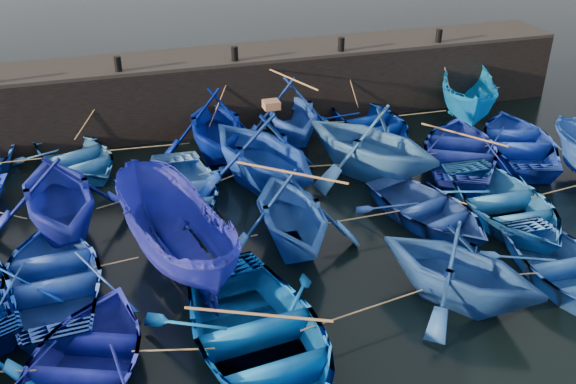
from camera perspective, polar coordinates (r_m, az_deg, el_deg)
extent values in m
plane|color=black|center=(15.98, 3.39, -7.52)|extent=(120.00, 120.00, 0.00)
cube|color=black|center=(24.40, -5.08, 9.09)|extent=(26.00, 2.50, 2.50)
cube|color=black|center=(23.99, -5.22, 12.04)|extent=(26.00, 2.50, 0.12)
cylinder|color=black|center=(22.60, -14.88, 10.95)|extent=(0.24, 0.24, 0.50)
cylinder|color=black|center=(23.06, -4.76, 12.16)|extent=(0.24, 0.24, 0.50)
cylinder|color=black|center=(24.19, 4.75, 12.96)|extent=(0.24, 0.24, 0.50)
cylinder|color=black|center=(25.89, 13.26, 13.38)|extent=(0.24, 0.24, 0.50)
imported|color=#2866B1|center=(21.85, -18.37, 2.97)|extent=(4.65, 5.30, 0.92)
imported|color=#001689|center=(21.63, -6.49, 6.07)|extent=(4.20, 4.74, 2.30)
imported|color=blue|center=(22.67, 0.21, 7.30)|extent=(4.03, 4.57, 2.25)
imported|color=#002089|center=(23.64, 7.37, 6.27)|extent=(3.90, 4.97, 0.94)
imported|color=blue|center=(25.20, 15.77, 8.11)|extent=(3.96, 5.41, 1.97)
imported|color=#15229D|center=(18.16, -19.78, -0.07)|extent=(4.54, 5.07, 2.40)
imported|color=blue|center=(18.94, -9.59, 0.15)|extent=(3.66, 4.94, 0.99)
imported|color=#0E3696|center=(19.31, -2.30, 3.79)|extent=(5.67, 6.06, 2.57)
imported|color=#285F9C|center=(20.15, 7.45, 4.57)|extent=(6.02, 6.22, 2.51)
imported|color=navy|center=(21.78, 15.14, 3.60)|extent=(5.66, 6.23, 1.06)
imported|color=#1435B8|center=(23.10, 19.86, 4.27)|extent=(4.96, 5.79, 1.01)
imported|color=blue|center=(16.10, -20.10, -7.02)|extent=(3.72, 5.02, 1.00)
imported|color=navy|center=(15.86, -10.11, -3.80)|extent=(3.27, 5.62, 2.05)
imported|color=blue|center=(16.45, 0.26, -1.74)|extent=(3.67, 4.23, 2.18)
imported|color=navy|center=(18.24, 12.39, -1.55)|extent=(4.05, 4.85, 0.87)
imported|color=blue|center=(18.99, 18.64, -0.91)|extent=(3.72, 5.10, 1.04)
imported|color=navy|center=(13.57, -17.57, -14.32)|extent=(4.79, 5.52, 0.96)
imported|color=#0552B4|center=(13.36, -2.63, -12.84)|extent=(4.60, 6.03, 1.17)
imported|color=navy|center=(15.07, 15.08, -6.34)|extent=(5.04, 5.15, 2.06)
imported|color=#2359B3|center=(16.81, 23.73, -6.35)|extent=(3.23, 4.45, 0.91)
cube|color=brown|center=(18.83, -1.49, 7.77)|extent=(0.46, 0.43, 0.23)
cylinder|color=tan|center=(21.98, -22.66, 2.59)|extent=(1.50, 0.09, 0.04)
cylinder|color=tan|center=(21.72, -12.40, 3.93)|extent=(2.79, 0.25, 0.04)
cylinder|color=tan|center=(22.34, -3.02, 5.32)|extent=(0.99, 0.51, 0.04)
cylinder|color=tan|center=(23.21, 3.85, 6.22)|extent=(1.18, 0.35, 0.04)
cylinder|color=tan|center=(24.42, 11.65, 6.85)|extent=(2.12, 0.10, 0.04)
cylinder|color=tan|center=(19.10, -24.10, -1.71)|extent=(1.36, 1.07, 0.04)
cylinder|color=tan|center=(18.61, -14.47, -0.76)|extent=(1.48, 0.52, 0.04)
cylinder|color=tan|center=(19.23, -5.86, 1.09)|extent=(0.82, 0.39, 0.04)
cylinder|color=tan|center=(19.97, 2.63, 2.33)|extent=(1.65, 0.32, 0.04)
cylinder|color=tan|center=(21.06, 11.35, 3.23)|extent=(1.38, 0.15, 0.04)
cylinder|color=tan|center=(22.41, 17.58, 4.02)|extent=(0.49, 0.14, 0.04)
cylinder|color=tan|center=(16.34, -24.17, -7.13)|extent=(0.54, 0.29, 0.04)
cylinder|color=tan|center=(16.03, -15.03, -6.07)|extent=(1.07, 0.15, 0.04)
cylinder|color=tan|center=(16.36, -4.75, -4.27)|extent=(1.23, 0.17, 0.04)
cylinder|color=tan|center=(17.36, 6.60, -2.25)|extent=(2.22, 0.06, 0.04)
cylinder|color=tan|center=(18.55, 15.61, -1.03)|extent=(0.36, 0.42, 0.04)
cylinder|color=tan|center=(20.16, 22.94, 0.15)|extent=(2.02, 0.28, 0.04)
cylinder|color=tan|center=(13.78, -23.39, -14.42)|extent=(0.92, 0.27, 0.04)
cylinder|color=tan|center=(13.34, -10.14, -13.64)|extent=(1.61, 0.44, 0.04)
cylinder|color=tan|center=(14.19, 6.79, -10.33)|extent=(3.06, 0.54, 0.04)
cylinder|color=tan|center=(16.00, 19.53, -6.93)|extent=(1.10, 0.26, 0.04)
cylinder|color=tan|center=(22.70, -16.64, 7.33)|extent=(1.80, 0.47, 2.09)
cylinder|color=tan|center=(22.96, -5.85, 8.66)|extent=(1.22, 0.69, 2.09)
cylinder|color=tan|center=(23.47, -2.61, 9.23)|extent=(1.63, 0.20, 2.09)
cylinder|color=tan|center=(24.37, 5.55, 9.88)|extent=(0.61, 0.52, 2.08)
cylinder|color=tan|center=(26.06, 13.81, 10.45)|extent=(0.53, 0.59, 2.08)
cylinder|color=#99724C|center=(22.27, 0.22, 10.07)|extent=(1.08, 2.84, 0.06)
cylinder|color=#99724C|center=(21.56, 15.32, 4.94)|extent=(1.77, 2.49, 0.06)
cylinder|color=#99724C|center=(15.91, 0.27, 1.74)|extent=(2.34, 1.97, 0.06)
cylinder|color=#99724C|center=(12.96, -2.69, -10.81)|extent=(2.74, 1.32, 0.06)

